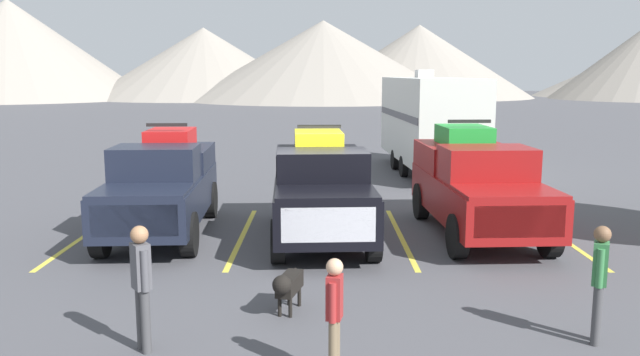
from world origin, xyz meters
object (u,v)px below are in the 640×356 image
at_px(dog, 286,285).
at_px(pickup_truck_b, 319,187).
at_px(camper_trailer_a, 428,119).
at_px(person_a, 140,280).
at_px(pickup_truck_c, 475,183).
at_px(pickup_truck_a, 161,184).
at_px(person_b, 333,310).
at_px(person_c, 598,276).

bearing_deg(dog, pickup_truck_b, 83.62).
distance_m(camper_trailer_a, person_a, 17.10).
height_order(pickup_truck_b, pickup_truck_c, pickup_truck_c).
distance_m(pickup_truck_a, camper_trailer_a, 12.12).
distance_m(pickup_truck_c, dog, 6.67).
bearing_deg(pickup_truck_b, person_a, -111.56).
bearing_deg(person_b, person_c, 15.98).
bearing_deg(person_b, person_a, 162.71).
xyz_separation_m(pickup_truck_a, pickup_truck_b, (3.71, -0.44, -0.01)).
height_order(pickup_truck_a, pickup_truck_c, pickup_truck_c).
bearing_deg(dog, person_a, -144.37).
height_order(camper_trailer_a, person_b, camper_trailer_a).
relative_size(pickup_truck_a, camper_trailer_a, 0.62).
distance_m(pickup_truck_a, pickup_truck_c, 7.34).
bearing_deg(camper_trailer_a, pickup_truck_c, -92.84).
bearing_deg(dog, person_c, -14.04).
bearing_deg(pickup_truck_c, dog, -128.88).
relative_size(pickup_truck_b, pickup_truck_c, 0.98).
relative_size(pickup_truck_c, person_b, 3.53).
height_order(pickup_truck_c, person_b, pickup_truck_c).
bearing_deg(pickup_truck_a, person_a, -78.80).
bearing_deg(person_a, pickup_truck_c, 47.14).
xyz_separation_m(person_c, dog, (-4.37, 1.09, -0.50)).
height_order(pickup_truck_b, person_b, pickup_truck_b).
bearing_deg(pickup_truck_c, person_a, -132.86).
bearing_deg(person_c, pickup_truck_b, 123.26).
bearing_deg(person_a, person_b, -17.29).
relative_size(pickup_truck_b, dog, 5.32).
xyz_separation_m(pickup_truck_a, camper_trailer_a, (7.80, 9.24, 0.85)).
bearing_deg(person_c, person_a, -177.67).
height_order(pickup_truck_b, dog, pickup_truck_b).
relative_size(pickup_truck_a, pickup_truck_b, 1.02).
distance_m(camper_trailer_a, person_c, 15.57).
distance_m(pickup_truck_a, person_c, 9.82).
height_order(person_a, person_b, person_a).
relative_size(person_a, dog, 1.75).
bearing_deg(camper_trailer_a, person_a, -112.39).
height_order(pickup_truck_a, camper_trailer_a, camper_trailer_a).
distance_m(person_b, person_c, 3.83).
xyz_separation_m(person_b, dog, (-0.69, 2.15, -0.41)).
bearing_deg(person_a, dog, 35.63).
distance_m(person_a, person_c, 6.25).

